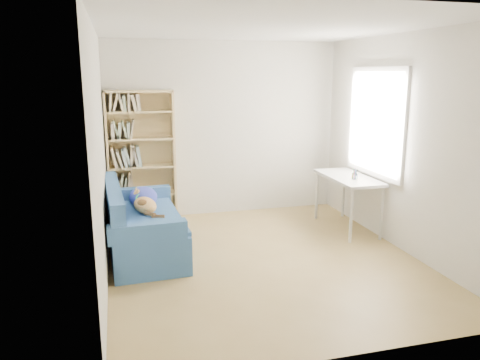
# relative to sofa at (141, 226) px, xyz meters

# --- Properties ---
(ground) EXTENTS (4.00, 4.00, 0.00)m
(ground) POSITION_rel_sofa_xyz_m (1.36, -0.61, -0.33)
(ground) COLOR olive
(ground) RESTS_ON ground
(room_shell) EXTENTS (3.54, 4.04, 2.62)m
(room_shell) POSITION_rel_sofa_xyz_m (1.46, -0.58, 1.31)
(room_shell) COLOR silver
(room_shell) RESTS_ON ground
(sofa) EXTENTS (0.91, 1.77, 0.85)m
(sofa) POSITION_rel_sofa_xyz_m (0.00, 0.00, 0.00)
(sofa) COLOR navy
(sofa) RESTS_ON ground
(bookshelf) EXTENTS (0.95, 0.30, 1.90)m
(bookshelf) POSITION_rel_sofa_xyz_m (0.11, 1.23, 0.55)
(bookshelf) COLOR tan
(bookshelf) RESTS_ON ground
(desk) EXTENTS (0.53, 1.16, 0.75)m
(desk) POSITION_rel_sofa_xyz_m (2.82, 0.17, 0.34)
(desk) COLOR silver
(desk) RESTS_ON ground
(pen_cup) EXTENTS (0.08, 0.08, 0.15)m
(pen_cup) POSITION_rel_sofa_xyz_m (2.82, -0.01, 0.48)
(pen_cup) COLOR white
(pen_cup) RESTS_ON desk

